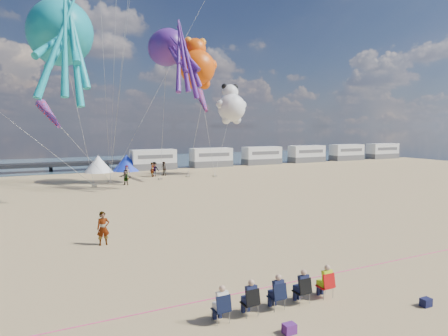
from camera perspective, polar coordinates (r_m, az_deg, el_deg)
The scene contains 31 objects.
ground at distance 22.06m, azimuth 4.25°, elevation -11.15°, with size 120.00×120.00×0.00m, color tan.
water at distance 74.23m, azimuth -17.71°, elevation 0.71°, with size 120.00×120.00×0.00m, color #345163.
motorhome_0 at distance 60.72m, azimuth -10.05°, elevation 1.19°, with size 6.60×2.50×3.00m, color silver.
motorhome_1 at distance 63.99m, azimuth -1.85°, elevation 1.52°, with size 6.60×2.50×3.00m, color silver.
motorhome_2 at distance 68.43m, azimuth 5.43°, elevation 1.78°, with size 6.60×2.50×3.00m, color silver.
motorhome_3 at distance 73.83m, azimuth 11.73°, elevation 1.99°, with size 6.60×2.50×3.00m, color silver.
motorhome_4 at distance 79.99m, azimuth 17.12°, elevation 2.15°, with size 6.60×2.50×3.00m, color silver.
motorhome_5 at distance 86.77m, azimuth 21.70°, elevation 2.27°, with size 6.60×2.50×3.00m, color silver.
tent_white at distance 59.05m, azimuth -17.53°, elevation 0.57°, with size 4.00×4.00×2.40m, color white.
tent_blue at distance 59.77m, azimuth -13.73°, elevation 0.74°, with size 4.00×4.00×2.40m, color #1933CC.
spectator_row at distance 14.98m, azimuth 7.47°, elevation -17.04°, with size 6.10×0.90×1.30m, color black, non-canonical shape.
cooler_purple at distance 13.67m, azimuth 9.32°, elevation -21.70°, with size 0.40×0.30×0.32m, color #531E70.
cooler_navy at distance 16.90m, azimuth 26.88°, elevation -16.74°, with size 0.38×0.28×0.30m, color #121439.
rope_line at distance 18.15m, azimuth 12.53°, elevation -15.05°, with size 0.03×0.03×34.00m, color #F2338C.
standing_person at distance 23.04m, azimuth -16.88°, elevation -8.25°, with size 0.68×0.45×1.86m, color tan.
beachgoer_0 at distance 50.59m, azimuth -13.72°, elevation -0.59°, with size 0.62×0.40×1.69m, color #7F6659.
beachgoer_1 at distance 52.78m, azimuth -8.57°, elevation -0.12°, with size 0.91×0.59×1.87m, color #7F6659.
beachgoer_2 at distance 52.57m, azimuth -9.91°, elevation -0.16°, with size 0.91×0.71×1.88m, color #7F6659.
beachgoer_4 at distance 45.55m, azimuth -13.87°, elevation -1.29°, with size 1.00×0.42×1.71m, color #7F6659.
beachgoer_5 at distance 52.17m, azimuth -10.18°, elevation -0.22°, with size 1.73×0.55×1.86m, color #7F6659.
sandbag_a at distance 44.93m, azimuth -18.03°, elevation -2.47°, with size 0.50×0.35×0.22m, color gray.
sandbag_b at distance 49.05m, azimuth -9.09°, elevation -1.56°, with size 0.50×0.35×0.22m, color gray.
sandbag_c at distance 51.38m, azimuth -1.33°, elevation -1.14°, with size 0.50×0.35×0.22m, color gray.
sandbag_d at distance 51.35m, azimuth -5.21°, elevation -1.17°, with size 0.50×0.35×0.22m, color gray.
sandbag_e at distance 47.65m, azimuth -15.95°, elevation -1.94°, with size 0.50×0.35×0.22m, color gray.
kite_octopus_teal at distance 42.68m, azimuth -22.38°, elevation 17.37°, with size 4.75×11.08×12.66m, color teal, non-canonical shape.
kite_octopus_purple at distance 45.83m, azimuth -8.17°, elevation 16.68°, with size 3.85×8.99×10.27m, color #4B1E7C, non-canonical shape.
kite_panda at distance 53.26m, azimuth 1.08°, elevation 8.62°, with size 4.46×4.20×6.29m, color silver, non-canonical shape.
kite_teddy_orange at distance 44.82m, azimuth -3.81°, elevation 14.08°, with size 4.70×4.42×6.64m, color #E34D08, non-canonical shape.
windsock_mid at distance 47.53m, azimuth -3.11°, elevation 9.52°, with size 1.00×5.83×5.83m, color red, non-canonical shape.
windsock_right at distance 37.58m, azimuth -23.67°, elevation 7.00°, with size 0.90×4.31×4.31m, color red, non-canonical shape.
Camera 1 is at (-10.68, -18.17, 6.50)m, focal length 32.00 mm.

